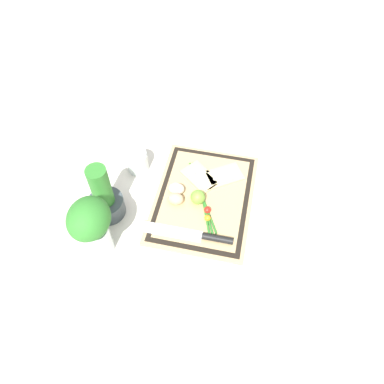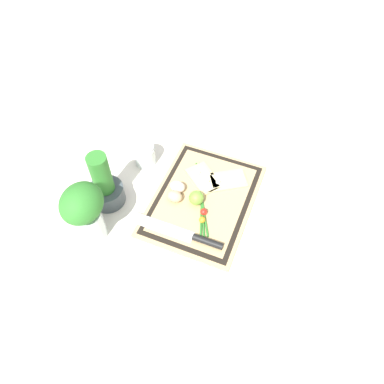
{
  "view_description": "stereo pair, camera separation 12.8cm",
  "coord_description": "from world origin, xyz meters",
  "views": [
    {
      "loc": [
        -0.73,
        -0.12,
        1.07
      ],
      "look_at": [
        0.0,
        0.04,
        0.03
      ],
      "focal_mm": 35.0,
      "sensor_mm": 36.0,
      "label": 1
    },
    {
      "loc": [
        -0.7,
        -0.24,
        1.07
      ],
      "look_at": [
        0.0,
        0.04,
        0.03
      ],
      "focal_mm": 35.0,
      "sensor_mm": 36.0,
      "label": 2
    }
  ],
  "objects": [
    {
      "name": "ground_plane",
      "position": [
        0.0,
        0.0,
        0.0
      ],
      "size": [
        6.0,
        6.0,
        0.0
      ],
      "primitive_type": "plane",
      "color": "silver"
    },
    {
      "name": "egg_pink",
      "position": [
        -0.0,
        0.1,
        0.04
      ],
      "size": [
        0.04,
        0.05,
        0.04
      ],
      "primitive_type": "ellipsoid",
      "color": "beige",
      "rests_on": "cutting_board"
    },
    {
      "name": "lime",
      "position": [
        -0.02,
        0.02,
        0.04
      ],
      "size": [
        0.05,
        0.05,
        0.05
      ],
      "primitive_type": "sphere",
      "color": "#70A838",
      "rests_on": "cutting_board"
    },
    {
      "name": "cherry_tomato_red",
      "position": [
        -0.06,
        -0.02,
        0.03
      ],
      "size": [
        0.02,
        0.02,
        0.02
      ],
      "primitive_type": "sphere",
      "color": "red",
      "rests_on": "cutting_board"
    },
    {
      "name": "scallion_bunch",
      "position": [
        -0.0,
        0.01,
        0.02
      ],
      "size": [
        0.29,
        0.15,
        0.01
      ],
      "color": "#2D7528",
      "rests_on": "cutting_board"
    },
    {
      "name": "herb_glass",
      "position": [
        -0.25,
        0.28,
        0.14
      ],
      "size": [
        0.14,
        0.12,
        0.23
      ],
      "color": "silver",
      "rests_on": "ground_plane"
    },
    {
      "name": "cutting_board",
      "position": [
        0.0,
        0.0,
        0.01
      ],
      "size": [
        0.44,
        0.33,
        0.02
      ],
      "color": "tan",
      "rests_on": "ground_plane"
    },
    {
      "name": "pizza_slice_near",
      "position": [
        0.1,
        -0.05,
        0.02
      ],
      "size": [
        0.15,
        0.17,
        0.02
      ],
      "color": "#DBBC7F",
      "rests_on": "cutting_board"
    },
    {
      "name": "sauce_jar",
      "position": [
        0.09,
        0.26,
        0.04
      ],
      "size": [
        0.08,
        0.08,
        0.09
      ],
      "color": "silver",
      "rests_on": "ground_plane"
    },
    {
      "name": "egg_brown",
      "position": [
        -0.04,
        0.09,
        0.04
      ],
      "size": [
        0.04,
        0.05,
        0.04
      ],
      "primitive_type": "ellipsoid",
      "color": "tan",
      "rests_on": "cutting_board"
    },
    {
      "name": "pizza_slice_far",
      "position": [
        0.08,
        0.03,
        0.02
      ],
      "size": [
        0.15,
        0.15,
        0.02
      ],
      "color": "#DBBC7F",
      "rests_on": "cutting_board"
    },
    {
      "name": "knife",
      "position": [
        -0.16,
        -0.02,
        0.02
      ],
      "size": [
        0.04,
        0.32,
        0.02
      ],
      "color": "silver",
      "rests_on": "cutting_board"
    },
    {
      "name": "cherry_tomato_yellow",
      "position": [
        -0.09,
        -0.03,
        0.03
      ],
      "size": [
        0.02,
        0.02,
        0.02
      ],
      "primitive_type": "sphere",
      "color": "orange",
      "rests_on": "cutting_board"
    },
    {
      "name": "herb_pot",
      "position": [
        -0.12,
        0.31,
        0.08
      ],
      "size": [
        0.12,
        0.12,
        0.22
      ],
      "color": "#3D474C",
      "rests_on": "ground_plane"
    }
  ]
}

